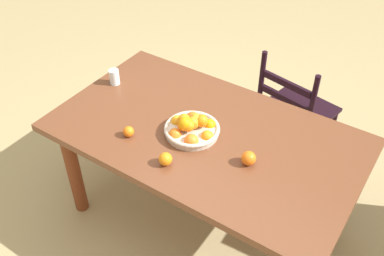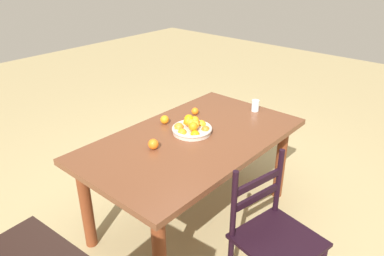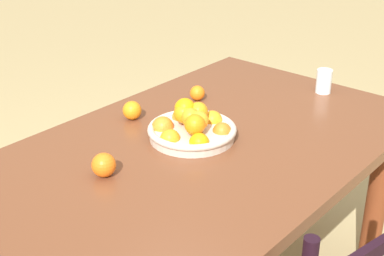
{
  "view_description": "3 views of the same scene",
  "coord_description": "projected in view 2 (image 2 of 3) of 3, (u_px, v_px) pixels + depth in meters",
  "views": [
    {
      "loc": [
        0.98,
        -1.61,
        2.37
      ],
      "look_at": [
        -0.05,
        -0.06,
        0.8
      ],
      "focal_mm": 41.24,
      "sensor_mm": 36.0,
      "label": 1
    },
    {
      "loc": [
        1.85,
        1.6,
        2.04
      ],
      "look_at": [
        -0.05,
        -0.06,
        0.8
      ],
      "focal_mm": 34.14,
      "sensor_mm": 36.0,
      "label": 2
    },
    {
      "loc": [
        1.3,
        1.1,
        1.65
      ],
      "look_at": [
        -0.05,
        -0.06,
        0.8
      ],
      "focal_mm": 53.03,
      "sensor_mm": 36.0,
      "label": 3
    }
  ],
  "objects": [
    {
      "name": "orange_loose_2",
      "position": [
        195.0,
        111.0,
        3.13
      ],
      "size": [
        0.06,
        0.06,
        0.06
      ],
      "primitive_type": "sphere",
      "color": "orange",
      "rests_on": "dining_table"
    },
    {
      "name": "ground_plane",
      "position": [
        193.0,
        217.0,
        3.1
      ],
      "size": [
        12.0,
        12.0,
        0.0
      ],
      "primitive_type": "plane",
      "color": "tan"
    },
    {
      "name": "dining_table",
      "position": [
        193.0,
        149.0,
        2.81
      ],
      "size": [
        1.73,
        1.0,
        0.76
      ],
      "color": "brown",
      "rests_on": "ground"
    },
    {
      "name": "drinking_glass",
      "position": [
        255.0,
        106.0,
        3.19
      ],
      "size": [
        0.06,
        0.06,
        0.1
      ],
      "primitive_type": "cylinder",
      "color": "silver",
      "rests_on": "dining_table"
    },
    {
      "name": "chair_near_window",
      "position": [
        273.0,
        237.0,
        2.26
      ],
      "size": [
        0.54,
        0.54,
        0.92
      ],
      "rotation": [
        0.0,
        0.0,
        2.95
      ],
      "color": "black",
      "rests_on": "ground"
    },
    {
      "name": "orange_loose_1",
      "position": [
        165.0,
        120.0,
        2.96
      ],
      "size": [
        0.07,
        0.07,
        0.07
      ],
      "primitive_type": "sphere",
      "color": "orange",
      "rests_on": "dining_table"
    },
    {
      "name": "orange_loose_0",
      "position": [
        153.0,
        144.0,
        2.58
      ],
      "size": [
        0.08,
        0.08,
        0.08
      ],
      "primitive_type": "sphere",
      "color": "orange",
      "rests_on": "dining_table"
    },
    {
      "name": "fruit_bowl",
      "position": [
        192.0,
        128.0,
        2.82
      ],
      "size": [
        0.31,
        0.31,
        0.14
      ],
      "color": "beige",
      "rests_on": "dining_table"
    }
  ]
}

